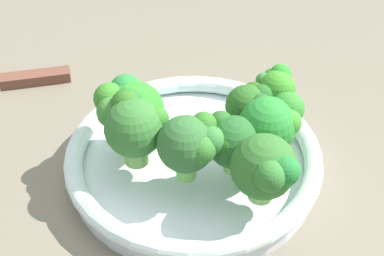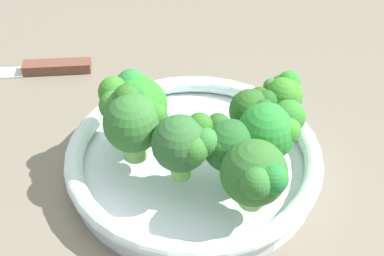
{
  "view_description": "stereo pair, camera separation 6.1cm",
  "coord_description": "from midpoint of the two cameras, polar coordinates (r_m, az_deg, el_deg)",
  "views": [
    {
      "loc": [
        31.62,
        34.6,
        46.45
      ],
      "look_at": [
        0.24,
        0.55,
        6.79
      ],
      "focal_mm": 52.58,
      "sensor_mm": 36.0,
      "label": 1
    },
    {
      "loc": [
        26.88,
        38.42,
        46.45
      ],
      "look_at": [
        0.24,
        0.55,
        6.79
      ],
      "focal_mm": 52.58,
      "sensor_mm": 36.0,
      "label": 2
    }
  ],
  "objects": [
    {
      "name": "knife",
      "position": [
        0.83,
        -20.87,
        4.18
      ],
      "size": [
        24.15,
        15.55,
        1.5
      ],
      "color": "silver",
      "rests_on": "ground_plane"
    },
    {
      "name": "broccoli_floret_1",
      "position": [
        0.54,
        4.03,
        -4.46
      ],
      "size": [
        6.61,
        7.35,
        7.53
      ],
      "color": "#9DCD68",
      "rests_on": "bowl"
    },
    {
      "name": "broccoli_floret_6",
      "position": [
        0.59,
        -8.83,
        0.3
      ],
      "size": [
        6.68,
        6.94,
        7.99
      ],
      "color": "#80B656",
      "rests_on": "bowl"
    },
    {
      "name": "ground_plane",
      "position": [
        0.67,
        -2.79,
        -5.04
      ],
      "size": [
        130.0,
        130.0,
        2.5
      ],
      "primitive_type": "cube",
      "color": "#746A59"
    },
    {
      "name": "broccoli_floret_5",
      "position": [
        0.57,
        -3.21,
        -1.77
      ],
      "size": [
        6.64,
        6.42,
        7.55
      ],
      "color": "#75BE50",
      "rests_on": "bowl"
    },
    {
      "name": "broccoli_floret_4",
      "position": [
        0.59,
        5.24,
        0.28
      ],
      "size": [
        7.48,
        6.18,
        7.57
      ],
      "color": "#83C665",
      "rests_on": "bowl"
    },
    {
      "name": "broccoli_floret_7",
      "position": [
        0.62,
        -9.2,
        1.97
      ],
      "size": [
        7.84,
        6.97,
        7.21
      ],
      "color": "#8EC364",
      "rests_on": "bowl"
    },
    {
      "name": "broccoli_floret_2",
      "position": [
        0.63,
        3.2,
        2.3
      ],
      "size": [
        5.52,
        5.49,
        5.89
      ],
      "color": "#88B957",
      "rests_on": "bowl"
    },
    {
      "name": "broccoli_floret_3",
      "position": [
        0.65,
        5.89,
        4.02
      ],
      "size": [
        4.62,
        4.72,
        6.53
      ],
      "color": "#A2CB70",
      "rests_on": "bowl"
    },
    {
      "name": "broccoli_floret_0",
      "position": [
        0.58,
        1.11,
        -1.53
      ],
      "size": [
        5.6,
        6.05,
        6.72
      ],
      "color": "#93C05D",
      "rests_on": "bowl"
    },
    {
      "name": "bowl",
      "position": [
        0.64,
        -2.72,
        -3.41
      ],
      "size": [
        29.16,
        29.16,
        3.79
      ],
      "color": "white",
      "rests_on": "ground_plane"
    }
  ]
}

